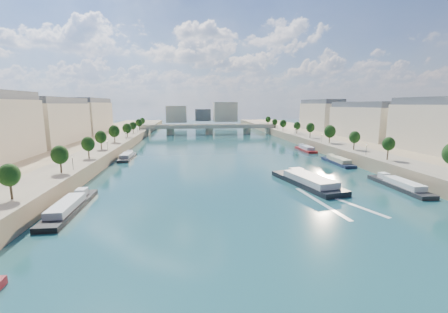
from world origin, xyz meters
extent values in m
plane|color=#0B2D32|center=(0.00, 100.00, 0.00)|extent=(700.00, 700.00, 0.00)
cube|color=#9E8460|center=(-72.00, 100.00, 2.50)|extent=(44.00, 520.00, 5.00)
cube|color=#9E8460|center=(72.00, 100.00, 2.50)|extent=(44.00, 520.00, 5.00)
cube|color=gray|center=(-57.00, 100.00, 5.05)|extent=(14.00, 520.00, 0.10)
cube|color=gray|center=(57.00, 100.00, 5.05)|extent=(14.00, 520.00, 0.10)
cylinder|color=#382B1E|center=(-55.00, 42.00, 6.91)|extent=(0.50, 0.50, 3.82)
ellipsoid|color=black|center=(-55.00, 42.00, 10.50)|extent=(4.80, 4.80, 5.52)
cylinder|color=#382B1E|center=(-55.00, 66.00, 6.91)|extent=(0.50, 0.50, 3.82)
ellipsoid|color=black|center=(-55.00, 66.00, 10.50)|extent=(4.80, 4.80, 5.52)
cylinder|color=#382B1E|center=(-55.00, 90.00, 6.91)|extent=(0.50, 0.50, 3.82)
ellipsoid|color=black|center=(-55.00, 90.00, 10.50)|extent=(4.80, 4.80, 5.52)
cylinder|color=#382B1E|center=(-55.00, 114.00, 6.91)|extent=(0.50, 0.50, 3.82)
ellipsoid|color=black|center=(-55.00, 114.00, 10.50)|extent=(4.80, 4.80, 5.52)
cylinder|color=#382B1E|center=(-55.00, 138.00, 6.91)|extent=(0.50, 0.50, 3.82)
ellipsoid|color=black|center=(-55.00, 138.00, 10.50)|extent=(4.80, 4.80, 5.52)
cylinder|color=#382B1E|center=(-55.00, 162.00, 6.91)|extent=(0.50, 0.50, 3.82)
ellipsoid|color=black|center=(-55.00, 162.00, 10.50)|extent=(4.80, 4.80, 5.52)
cylinder|color=#382B1E|center=(-55.00, 186.00, 6.91)|extent=(0.50, 0.50, 3.82)
ellipsoid|color=black|center=(-55.00, 186.00, 10.50)|extent=(4.80, 4.80, 5.52)
cylinder|color=#382B1E|center=(-55.00, 210.00, 6.91)|extent=(0.50, 0.50, 3.82)
ellipsoid|color=black|center=(-55.00, 210.00, 10.50)|extent=(4.80, 4.80, 5.52)
cylinder|color=#382B1E|center=(-55.00, 234.00, 6.91)|extent=(0.50, 0.50, 3.82)
ellipsoid|color=black|center=(-55.00, 234.00, 10.50)|extent=(4.80, 4.80, 5.52)
cylinder|color=#382B1E|center=(55.00, 50.00, 6.91)|extent=(0.50, 0.50, 3.82)
ellipsoid|color=black|center=(55.00, 50.00, 10.50)|extent=(4.80, 4.80, 5.52)
cylinder|color=#382B1E|center=(55.00, 74.00, 6.91)|extent=(0.50, 0.50, 3.82)
ellipsoid|color=black|center=(55.00, 74.00, 10.50)|extent=(4.80, 4.80, 5.52)
cylinder|color=#382B1E|center=(55.00, 98.00, 6.91)|extent=(0.50, 0.50, 3.82)
ellipsoid|color=black|center=(55.00, 98.00, 10.50)|extent=(4.80, 4.80, 5.52)
cylinder|color=#382B1E|center=(55.00, 122.00, 6.91)|extent=(0.50, 0.50, 3.82)
ellipsoid|color=black|center=(55.00, 122.00, 10.50)|extent=(4.80, 4.80, 5.52)
cylinder|color=#382B1E|center=(55.00, 146.00, 6.91)|extent=(0.50, 0.50, 3.82)
ellipsoid|color=black|center=(55.00, 146.00, 10.50)|extent=(4.80, 4.80, 5.52)
cylinder|color=#382B1E|center=(55.00, 170.00, 6.91)|extent=(0.50, 0.50, 3.82)
ellipsoid|color=black|center=(55.00, 170.00, 10.50)|extent=(4.80, 4.80, 5.52)
cylinder|color=#382B1E|center=(55.00, 194.00, 6.91)|extent=(0.50, 0.50, 3.82)
ellipsoid|color=black|center=(55.00, 194.00, 10.50)|extent=(4.80, 4.80, 5.52)
cylinder|color=#382B1E|center=(55.00, 218.00, 6.91)|extent=(0.50, 0.50, 3.82)
ellipsoid|color=black|center=(55.00, 218.00, 10.50)|extent=(4.80, 4.80, 5.52)
cylinder|color=#382B1E|center=(55.00, 242.00, 6.91)|extent=(0.50, 0.50, 3.82)
ellipsoid|color=black|center=(55.00, 242.00, 10.50)|extent=(4.80, 4.80, 5.52)
cylinder|color=black|center=(-52.50, 70.00, 7.00)|extent=(0.14, 0.14, 4.00)
sphere|color=#FFE5B2|center=(-52.50, 70.00, 9.10)|extent=(0.36, 0.36, 0.36)
cylinder|color=black|center=(-52.50, 110.00, 7.00)|extent=(0.14, 0.14, 4.00)
sphere|color=#FFE5B2|center=(-52.50, 110.00, 9.10)|extent=(0.36, 0.36, 0.36)
cylinder|color=black|center=(-52.50, 150.00, 7.00)|extent=(0.14, 0.14, 4.00)
sphere|color=#FFE5B2|center=(-52.50, 150.00, 9.10)|extent=(0.36, 0.36, 0.36)
cylinder|color=black|center=(-52.50, 190.00, 7.00)|extent=(0.14, 0.14, 4.00)
sphere|color=#FFE5B2|center=(-52.50, 190.00, 9.10)|extent=(0.36, 0.36, 0.36)
cylinder|color=black|center=(52.50, 85.00, 7.00)|extent=(0.14, 0.14, 4.00)
sphere|color=#FFE5B2|center=(52.50, 85.00, 9.10)|extent=(0.36, 0.36, 0.36)
cylinder|color=black|center=(52.50, 125.00, 7.00)|extent=(0.14, 0.14, 4.00)
sphere|color=#FFE5B2|center=(52.50, 125.00, 9.10)|extent=(0.36, 0.36, 0.36)
cylinder|color=black|center=(52.50, 165.00, 7.00)|extent=(0.14, 0.14, 4.00)
sphere|color=#FFE5B2|center=(52.50, 165.00, 9.10)|extent=(0.36, 0.36, 0.36)
cylinder|color=black|center=(52.50, 205.00, 7.00)|extent=(0.14, 0.14, 4.00)
sphere|color=#FFE5B2|center=(52.50, 205.00, 9.10)|extent=(0.36, 0.36, 0.36)
cube|color=beige|center=(-85.00, 141.00, 15.00)|extent=(16.00, 52.00, 20.00)
cube|color=#474C54|center=(-85.00, 141.00, 26.60)|extent=(14.72, 50.44, 3.20)
cube|color=beige|center=(-85.00, 199.00, 15.00)|extent=(16.00, 52.00, 20.00)
cube|color=#474C54|center=(-85.00, 199.00, 26.60)|extent=(14.72, 50.44, 3.20)
cube|color=beige|center=(85.00, 83.00, 15.00)|extent=(16.00, 52.00, 20.00)
cube|color=beige|center=(85.00, 141.00, 15.00)|extent=(16.00, 52.00, 20.00)
cube|color=#474C54|center=(85.00, 141.00, 26.60)|extent=(14.72, 50.44, 3.20)
cube|color=beige|center=(85.00, 199.00, 15.00)|extent=(16.00, 52.00, 20.00)
cube|color=#474C54|center=(85.00, 199.00, 26.60)|extent=(14.72, 50.44, 3.20)
cube|color=beige|center=(-30.00, 310.00, 14.00)|extent=(22.00, 18.00, 18.00)
cube|color=beige|center=(25.00, 320.00, 16.00)|extent=(26.00, 20.00, 22.00)
cube|color=#474C54|center=(0.00, 335.00, 12.00)|extent=(18.00, 16.00, 14.00)
cube|color=#C1B79E|center=(0.00, 224.94, 6.20)|extent=(112.00, 11.00, 2.20)
cube|color=#C1B79E|center=(0.00, 219.94, 7.70)|extent=(112.00, 0.80, 0.90)
cube|color=#C1B79E|center=(0.00, 229.94, 7.70)|extent=(112.00, 0.80, 0.90)
cylinder|color=#C1B79E|center=(-32.00, 224.94, 2.50)|extent=(6.40, 6.40, 5.00)
cylinder|color=#C1B79E|center=(0.00, 224.94, 2.50)|extent=(6.40, 6.40, 5.00)
cylinder|color=#C1B79E|center=(32.00, 224.94, 2.50)|extent=(6.40, 6.40, 5.00)
cube|color=#C1B79E|center=(-52.00, 224.94, 2.50)|extent=(6.00, 12.00, 5.00)
cube|color=#C1B79E|center=(52.00, 224.94, 2.50)|extent=(6.00, 12.00, 5.00)
cube|color=black|center=(19.36, 62.97, 0.46)|extent=(14.78, 30.84, 2.12)
cube|color=silver|center=(19.36, 60.60, 2.48)|extent=(11.01, 20.36, 1.91)
cube|color=silver|center=(19.36, 71.88, 2.42)|extent=(4.92, 4.41, 1.80)
cube|color=silver|center=(16.16, 45.97, 0.02)|extent=(3.75, 25.99, 0.04)
cube|color=silver|center=(22.56, 45.97, 0.02)|extent=(9.87, 24.89, 0.04)
cube|color=black|center=(-45.50, 47.45, 0.30)|extent=(5.00, 26.79, 1.80)
cube|color=#B7BDC4|center=(-45.50, 45.31, 2.00)|extent=(4.10, 14.73, 1.60)
cube|color=#B7BDC4|center=(-45.50, 55.49, 2.10)|extent=(2.50, 3.21, 1.80)
cube|color=#2A2A2C|center=(-45.50, 115.82, 0.30)|extent=(5.00, 20.91, 1.80)
cube|color=#94959C|center=(-45.50, 114.15, 2.00)|extent=(4.10, 11.50, 1.60)
cube|color=#94959C|center=(-45.50, 122.09, 2.10)|extent=(2.50, 2.51, 1.80)
cube|color=#242426|center=(45.50, 55.94, 0.30)|extent=(5.00, 24.40, 1.80)
cube|color=white|center=(45.50, 53.99, 2.00)|extent=(4.10, 13.42, 1.60)
cube|color=white|center=(45.50, 63.26, 2.10)|extent=(2.50, 2.93, 1.80)
cube|color=#1A2239|center=(45.50, 93.58, 0.30)|extent=(5.00, 21.72, 1.80)
cube|color=beige|center=(45.50, 91.84, 2.00)|extent=(4.10, 11.95, 1.60)
cube|color=beige|center=(45.50, 100.10, 2.10)|extent=(2.50, 2.61, 1.80)
cube|color=maroon|center=(45.50, 129.10, 0.30)|extent=(5.00, 20.39, 1.80)
cube|color=#B7BAC4|center=(45.50, 127.47, 2.00)|extent=(4.10, 11.21, 1.60)
cube|color=#B7BAC4|center=(45.50, 135.22, 2.10)|extent=(2.50, 2.45, 1.80)
camera|label=1|loc=(-17.11, -24.40, 25.01)|focal=24.00mm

